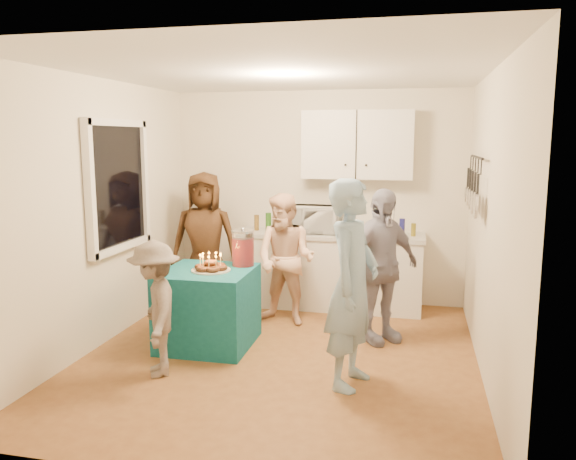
% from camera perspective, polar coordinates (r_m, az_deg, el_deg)
% --- Properties ---
extents(floor, '(4.00, 4.00, 0.00)m').
position_cam_1_polar(floor, '(5.40, -0.85, -12.73)').
color(floor, brown).
rests_on(floor, ground).
extents(ceiling, '(4.00, 4.00, 0.00)m').
position_cam_1_polar(ceiling, '(5.04, -0.92, 15.85)').
color(ceiling, white).
rests_on(ceiling, floor).
extents(back_wall, '(3.60, 3.60, 0.00)m').
position_cam_1_polar(back_wall, '(7.00, 3.02, 3.33)').
color(back_wall, silver).
rests_on(back_wall, floor).
extents(left_wall, '(4.00, 4.00, 0.00)m').
position_cam_1_polar(left_wall, '(5.75, -18.58, 1.57)').
color(left_wall, silver).
rests_on(left_wall, floor).
extents(right_wall, '(4.00, 4.00, 0.00)m').
position_cam_1_polar(right_wall, '(4.95, 19.79, 0.33)').
color(right_wall, silver).
rests_on(right_wall, floor).
extents(window_night, '(0.04, 1.00, 1.20)m').
position_cam_1_polar(window_night, '(5.97, -16.96, 4.33)').
color(window_night, black).
rests_on(window_night, left_wall).
extents(counter, '(2.20, 0.58, 0.86)m').
position_cam_1_polar(counter, '(6.82, 4.18, -4.25)').
color(counter, white).
rests_on(counter, floor).
extents(countertop, '(2.24, 0.62, 0.05)m').
position_cam_1_polar(countertop, '(6.73, 4.23, -0.48)').
color(countertop, beige).
rests_on(countertop, counter).
extents(upper_cabinet, '(1.30, 0.30, 0.80)m').
position_cam_1_polar(upper_cabinet, '(6.75, 7.08, 8.59)').
color(upper_cabinet, white).
rests_on(upper_cabinet, back_wall).
extents(pot_rack, '(0.12, 1.00, 0.60)m').
position_cam_1_polar(pot_rack, '(5.60, 18.31, 4.48)').
color(pot_rack, black).
rests_on(pot_rack, right_wall).
extents(microwave, '(0.58, 0.40, 0.32)m').
position_cam_1_polar(microwave, '(6.73, 2.89, 1.10)').
color(microwave, white).
rests_on(microwave, countertop).
extents(party_table, '(0.86, 0.86, 0.76)m').
position_cam_1_polar(party_table, '(5.62, -8.10, -7.81)').
color(party_table, '#0F5763').
rests_on(party_table, floor).
extents(donut_cake, '(0.38, 0.38, 0.18)m').
position_cam_1_polar(donut_cake, '(5.46, -7.85, -3.22)').
color(donut_cake, '#381C0C').
rests_on(donut_cake, party_table).
extents(punch_jar, '(0.22, 0.22, 0.34)m').
position_cam_1_polar(punch_jar, '(5.63, -4.59, -1.94)').
color(punch_jar, red).
rests_on(punch_jar, party_table).
extents(man_birthday, '(0.54, 0.70, 1.71)m').
position_cam_1_polar(man_birthday, '(4.60, 6.55, -5.48)').
color(man_birthday, '#8CAECC').
rests_on(man_birthday, floor).
extents(woman_back_left, '(0.87, 0.64, 1.64)m').
position_cam_1_polar(woman_back_left, '(6.79, -8.43, -1.04)').
color(woman_back_left, brown).
rests_on(woman_back_left, floor).
extents(woman_back_center, '(0.81, 0.70, 1.44)m').
position_cam_1_polar(woman_back_center, '(6.12, -0.25, -3.01)').
color(woman_back_center, '#F0A07D').
rests_on(woman_back_center, floor).
extents(woman_back_right, '(0.93, 0.88, 1.55)m').
position_cam_1_polar(woman_back_right, '(5.65, 9.33, -3.64)').
color(woman_back_right, '#131139').
rests_on(woman_back_right, floor).
extents(child_near_left, '(0.75, 0.87, 1.17)m').
position_cam_1_polar(child_near_left, '(4.97, -13.34, -7.79)').
color(child_near_left, '#63564F').
rests_on(child_near_left, floor).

